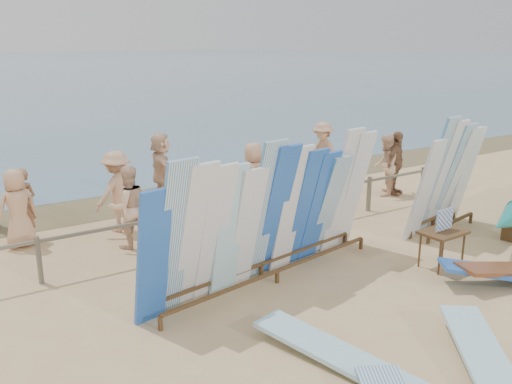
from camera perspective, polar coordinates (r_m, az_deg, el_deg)
ground at (r=9.61m, az=6.88°, el=-10.43°), size 160.00×160.00×0.00m
wet_sand_strip at (r=15.46m, az=-10.28°, el=-0.42°), size 40.00×2.60×0.01m
fence at (r=11.66m, az=-2.41°, el=-2.23°), size 12.08×0.08×0.90m
main_surfboard_rack at (r=9.59m, az=1.46°, el=-2.75°), size 5.32×1.51×2.64m
side_surfboard_rack at (r=12.84m, az=19.37°, el=1.23°), size 2.42×1.05×2.70m
vendor_table at (r=11.01m, az=18.96°, el=-5.55°), size 0.90×0.65×1.16m
flat_board_a at (r=7.74m, az=8.94°, el=-17.47°), size 1.26×2.75×0.24m
flat_board_b at (r=8.02m, az=23.13°, el=-17.35°), size 2.05×2.50×0.31m
beach_chair_left at (r=13.19m, az=-1.10°, el=-1.91°), size 0.67×0.68×0.79m
beach_chair_right at (r=13.87m, az=2.48°, el=-0.98°), size 0.66×0.67×0.84m
stroller at (r=13.66m, az=3.81°, el=-0.43°), size 0.78×0.93×1.09m
beachgoer_0 at (r=12.34m, az=-23.82°, el=-1.57°), size 0.89×0.56×1.68m
beachgoer_5 at (r=14.81m, az=-9.95°, el=2.61°), size 0.74×1.78×1.87m
beachgoer_1 at (r=12.71m, az=-23.22°, el=-1.24°), size 0.64×0.63×1.59m
beachgoer_2 at (r=11.56m, az=-13.28°, el=-1.54°), size 0.86×0.43×1.75m
beachgoer_8 at (r=15.54m, az=13.46°, el=2.76°), size 0.91×0.83×1.73m
beachgoer_10 at (r=15.66m, az=14.47°, el=2.93°), size 1.15×0.86×1.80m
beachgoer_9 at (r=16.75m, az=7.00°, el=4.19°), size 0.52×1.20×1.85m
beachgoer_6 at (r=13.58m, az=-0.33°, el=1.51°), size 0.53×0.92×1.79m
beachgoer_3 at (r=12.62m, az=-14.40°, el=0.07°), size 1.29×0.96×1.85m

